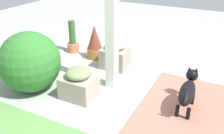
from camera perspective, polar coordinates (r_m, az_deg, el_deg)
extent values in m
plane|color=#9BA19D|center=(3.58, 4.96, -6.40)|extent=(12.00, 12.00, 0.00)
cube|color=#9E6554|center=(3.11, 21.43, -13.93)|extent=(1.80, 2.40, 0.02)
cube|color=white|center=(3.34, -0.05, 13.38)|extent=(0.14, 0.14, 2.36)
cube|color=gray|center=(4.28, 0.73, 2.11)|extent=(0.47, 0.42, 0.35)
ellipsoid|color=gray|center=(4.19, 0.74, 5.04)|extent=(0.34, 0.34, 0.16)
cube|color=gray|center=(3.47, -7.65, -4.64)|extent=(0.47, 0.40, 0.31)
ellipsoid|color=#6F8753|center=(3.36, -7.86, -1.45)|extent=(0.35, 0.35, 0.16)
sphere|color=#2A6A28|center=(3.69, -18.56, 1.12)|extent=(0.88, 0.88, 0.88)
cylinder|color=#B46647|center=(5.04, -9.03, 4.53)|extent=(0.23, 0.23, 0.18)
cylinder|color=#305929|center=(4.93, -9.29, 8.00)|extent=(0.13, 0.13, 0.46)
cylinder|color=#AB6534|center=(4.70, -3.97, 3.32)|extent=(0.31, 0.31, 0.19)
cone|color=brown|center=(4.59, -4.10, 7.00)|extent=(0.28, 0.28, 0.45)
ellipsoid|color=black|center=(3.23, 17.09, -5.72)|extent=(0.21, 0.58, 0.21)
sphere|color=black|center=(3.48, 18.16, -1.84)|extent=(0.16, 0.16, 0.16)
cone|color=black|center=(3.44, 17.63, -0.37)|extent=(0.05, 0.05, 0.07)
cone|color=black|center=(3.44, 19.09, -0.65)|extent=(0.05, 0.05, 0.07)
cylinder|color=black|center=(3.48, 16.07, -6.76)|extent=(0.05, 0.05, 0.17)
cylinder|color=black|center=(3.47, 18.24, -7.18)|extent=(0.05, 0.05, 0.17)
cylinder|color=black|center=(3.19, 14.93, -9.97)|extent=(0.05, 0.05, 0.17)
cylinder|color=black|center=(3.18, 17.31, -10.45)|extent=(0.05, 0.05, 0.17)
cone|color=black|center=(2.93, 16.56, -6.16)|extent=(0.04, 0.04, 0.13)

